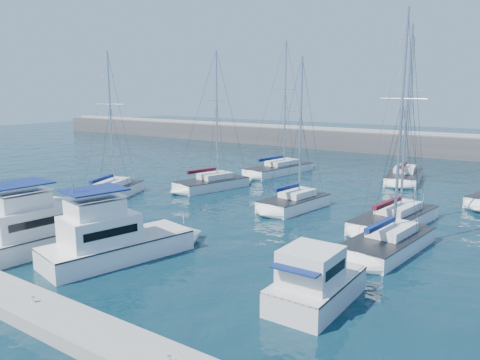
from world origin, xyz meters
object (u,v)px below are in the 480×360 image
Objects in this scene: sailboat_mid_b at (212,183)px; motor_yacht_port_outer at (42,227)px; motor_yacht_stbd_outer at (315,285)px; sailboat_mid_d at (395,219)px; motor_yacht_port_inner at (37,231)px; sailboat_mid_c at (294,203)px; sailboat_mid_e at (388,243)px; sailboat_back_b at (404,176)px; sailboat_back_a at (279,169)px; sailboat_mid_a at (110,192)px; motor_yacht_stbd_inner at (111,241)px.

motor_yacht_port_outer is at bearing -71.75° from sailboat_mid_b.
motor_yacht_stbd_outer is 0.38× the size of sailboat_mid_d.
sailboat_mid_c is (8.19, 17.86, -0.62)m from motor_yacht_port_inner.
sailboat_mid_b is at bearing 164.10° from sailboat_mid_e.
sailboat_back_b is (-4.29, 17.59, 0.01)m from sailboat_mid_d.
motor_yacht_port_outer is 30.53m from sailboat_back_a.
motor_yacht_port_outer is at bearing -79.09° from sailboat_mid_a.
motor_yacht_stbd_outer is 0.35× the size of sailboat_back_b.
sailboat_mid_d is at bearing -85.89° from sailboat_back_b.
sailboat_mid_a is 20.58m from sailboat_back_a.
sailboat_back_a reaches higher than sailboat_back_b.
sailboat_back_a is at bearing 122.64° from motor_yacht_stbd_outer.
sailboat_mid_c is at bearing 121.07° from motor_yacht_stbd_outer.
sailboat_mid_a is (-7.68, 12.02, -0.62)m from motor_yacht_port_inner.
sailboat_mid_c is 8.33m from sailboat_mid_d.
sailboat_back_a is (1.19, 11.26, 0.00)m from sailboat_mid_b.
sailboat_mid_b is (5.32, 8.26, 0.01)m from sailboat_mid_a.
motor_yacht_port_inner and motor_yacht_stbd_inner have the same top height.
sailboat_mid_e is at bearing -86.08° from sailboat_back_b.
sailboat_mid_e is at bearing 86.74° from motor_yacht_stbd_outer.
sailboat_mid_c is (9.38, 16.84, -0.43)m from motor_yacht_port_outer.
sailboat_mid_b is 1.09× the size of sailboat_mid_c.
motor_yacht_port_outer is at bearing 145.53° from motor_yacht_port_inner.
motor_yacht_stbd_outer is 26.31m from sailboat_mid_b.
sailboat_mid_c is at bearing -46.48° from sailboat_back_a.
sailboat_mid_a reaches higher than motor_yacht_stbd_outer.
motor_yacht_stbd_outer is at bearing -9.01° from motor_yacht_port_outer.
sailboat_mid_c is 0.82× the size of sailboat_back_b.
sailboat_mid_b is 11.33m from sailboat_back_a.
sailboat_mid_e reaches higher than motor_yacht_port_outer.
motor_yacht_port_inner is 0.62× the size of sailboat_mid_e.
sailboat_mid_b is at bearing 78.99° from motor_yacht_port_outer.
sailboat_mid_e is (17.80, 11.95, -0.61)m from motor_yacht_port_inner.
sailboat_mid_d is 0.93× the size of sailboat_back_a.
sailboat_back_b is at bearing 29.66° from sailboat_mid_a.
sailboat_mid_e is at bearing 39.95° from motor_yacht_port_inner.
sailboat_mid_d is 18.11m from sailboat_back_b.
sailboat_mid_b is at bearing 138.27° from motor_yacht_stbd_outer.
sailboat_back_b is at bearing 91.18° from motor_yacht_stbd_inner.
motor_yacht_port_outer is 0.58× the size of sailboat_mid_c.
sailboat_mid_c reaches higher than motor_yacht_port_inner.
sailboat_mid_e reaches higher than motor_yacht_stbd_outer.
sailboat_back_b is (13.41, 34.15, -0.42)m from motor_yacht_port_outer.
sailboat_mid_d is (16.51, 17.58, -0.62)m from motor_yacht_port_inner.
sailboat_mid_c is 0.87× the size of sailboat_mid_d.
sailboat_mid_b reaches higher than motor_yacht_port_outer.
motor_yacht_stbd_inner is 0.58× the size of sailboat_back_a.
sailboat_back_b is (4.03, 17.31, 0.01)m from sailboat_mid_c.
sailboat_mid_a reaches higher than sailboat_mid_c.
motor_yacht_stbd_inner is at bearing -92.10° from sailboat_mid_c.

